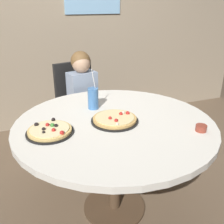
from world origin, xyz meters
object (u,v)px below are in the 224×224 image
Objects in this scene: pizza_cheese at (115,119)px; dining_table at (115,132)px; pizza_veggie at (50,131)px; soda_cup at (93,98)px; chair_wooden at (79,104)px; diner_child at (87,115)px; sauce_bowl at (201,128)px.

dining_table is at bearing -168.32° from pizza_cheese.
pizza_veggie is 0.95× the size of soda_cup.
pizza_cheese is 1.05× the size of soda_cup.
pizza_cheese is (0.44, 0.01, -0.00)m from pizza_veggie.
soda_cup is at bearing -93.78° from chair_wooden.
chair_wooden is 0.88× the size of diner_child.
sauce_bowl is (0.45, -0.33, 0.00)m from pizza_cheese.
diner_child is (0.02, 0.76, -0.18)m from dining_table.
diner_child reaches higher than soda_cup.
sauce_bowl is (0.44, -1.09, 0.29)m from diner_child.
pizza_cheese is (0.02, -0.94, 0.24)m from chair_wooden.
sauce_bowl is (0.52, -0.60, -0.06)m from soda_cup.
diner_child is at bearing 111.88° from sauce_bowl.
chair_wooden is at bearing 91.51° from pizza_cheese.
pizza_veggie is 0.91× the size of pizza_cheese.
pizza_cheese is 0.29m from soda_cup.
sauce_bowl is at bearing -35.91° from pizza_cheese.
pizza_veggie and pizza_cheese have the same top height.
diner_child reaches higher than dining_table.
soda_cup reaches higher than pizza_cheese.
pizza_cheese is at bearing 1.80° from pizza_veggie.
diner_child is 3.53× the size of soda_cup.
dining_table is at bearing 144.44° from sauce_bowl.
sauce_bowl is at bearing -35.56° from dining_table.
diner_child is 0.94m from pizza_veggie.
diner_child is at bearing 88.74° from dining_table.
dining_table is 19.34× the size of sauce_bowl.
diner_child reaches higher than pizza_cheese.
pizza_veggie is at bearing -113.46° from chair_wooden.
diner_child reaches higher than chair_wooden.
diner_child is at bearing -78.26° from chair_wooden.
pizza_veggie reaches higher than dining_table.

